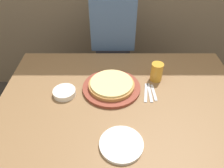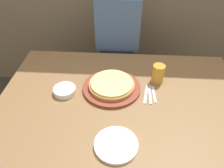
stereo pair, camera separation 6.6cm
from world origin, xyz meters
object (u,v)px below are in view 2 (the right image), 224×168
at_px(fork, 146,94).
at_px(pizza_on_board, 112,86).
at_px(dinner_plate, 116,145).
at_px(dinner_knife, 150,94).
at_px(beer_glass, 159,73).
at_px(spoon, 154,94).
at_px(diner_person, 118,52).
at_px(side_bowl, 65,90).

bearing_deg(fork, pizza_on_board, 169.57).
bearing_deg(dinner_plate, dinner_knife, 63.55).
relative_size(beer_glass, dinner_plate, 0.57).
relative_size(beer_glass, spoon, 0.83).
bearing_deg(dinner_knife, diner_person, 109.79).
relative_size(dinner_knife, spoon, 1.17).
height_order(dinner_plate, side_bowl, side_bowl).
distance_m(pizza_on_board, spoon, 0.27).
relative_size(side_bowl, dinner_knife, 0.80).
bearing_deg(side_bowl, fork, 1.75).
distance_m(dinner_plate, dinner_knife, 0.44).
height_order(fork, diner_person, diner_person).
relative_size(dinner_plate, fork, 1.24).
relative_size(pizza_on_board, dinner_plate, 1.69).
relative_size(dinner_plate, diner_person, 0.17).
xyz_separation_m(beer_glass, diner_person, (-0.29, 0.51, -0.16)).
bearing_deg(fork, dinner_knife, 0.00).
relative_size(pizza_on_board, dinner_knife, 2.10).
bearing_deg(pizza_on_board, dinner_knife, -9.39).
height_order(dinner_plate, spoon, dinner_plate).
distance_m(fork, dinner_knife, 0.02).
distance_m(fork, diner_person, 0.69).
bearing_deg(dinner_plate, fork, 66.54).
xyz_separation_m(dinner_plate, side_bowl, (-0.35, 0.38, 0.01)).
bearing_deg(beer_glass, diner_person, 119.69).
distance_m(beer_glass, diner_person, 0.61).
distance_m(side_bowl, dinner_knife, 0.54).
xyz_separation_m(side_bowl, fork, (0.52, 0.02, -0.02)).
bearing_deg(pizza_on_board, dinner_plate, -83.45).
bearing_deg(beer_glass, pizza_on_board, -162.03).
xyz_separation_m(dinner_plate, diner_person, (-0.04, 1.04, -0.10)).
distance_m(spoon, diner_person, 0.71).
height_order(beer_glass, fork, beer_glass).
distance_m(dinner_plate, diner_person, 1.05).
relative_size(side_bowl, diner_person, 0.11).
bearing_deg(diner_person, side_bowl, -114.77).
height_order(dinner_plate, dinner_knife, dinner_plate).
relative_size(dinner_plate, dinner_knife, 1.24).
height_order(pizza_on_board, side_bowl, pizza_on_board).
bearing_deg(fork, side_bowl, -178.25).
xyz_separation_m(side_bowl, spoon, (0.57, 0.02, -0.02)).
xyz_separation_m(pizza_on_board, spoon, (0.27, -0.04, -0.02)).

